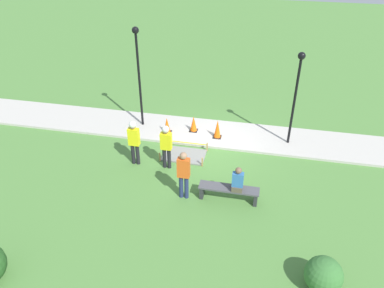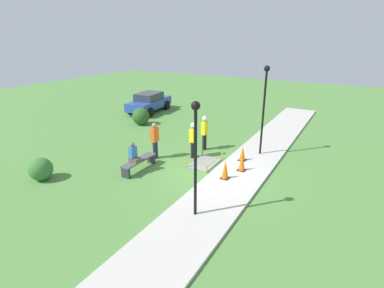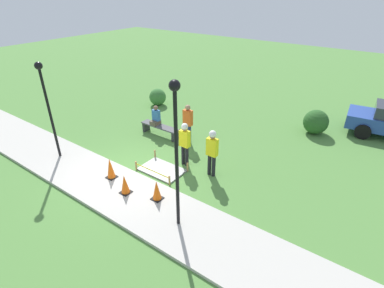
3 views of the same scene
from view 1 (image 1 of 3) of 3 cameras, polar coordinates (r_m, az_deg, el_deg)
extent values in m
plane|color=#51843D|center=(15.15, 2.45, -0.63)|extent=(60.00, 60.00, 0.00)
cube|color=#BCB7AD|center=(16.07, 3.13, 1.65)|extent=(28.00, 2.24, 0.10)
cube|color=gray|center=(14.66, -1.21, -1.72)|extent=(1.65, 1.06, 0.06)
cube|color=tan|center=(14.87, 2.34, -0.46)|extent=(0.05, 0.05, 0.38)
cube|color=tan|center=(15.18, -3.80, 0.24)|extent=(0.05, 0.05, 0.38)
cube|color=tan|center=(14.00, 1.59, -2.76)|extent=(0.05, 0.05, 0.38)
cube|color=tan|center=(14.33, -4.91, -1.97)|extent=(0.05, 0.05, 0.38)
cube|color=yellow|center=(14.95, -0.77, 0.20)|extent=(1.65, 0.00, 0.04)
cube|color=black|center=(15.70, 3.85, 1.10)|extent=(0.34, 0.34, 0.02)
cone|color=orange|center=(15.50, 3.90, 2.35)|extent=(0.29, 0.29, 0.77)
cube|color=black|center=(16.13, 0.24, 2.09)|extent=(0.34, 0.34, 0.02)
cone|color=orange|center=(15.96, 0.24, 3.17)|extent=(0.29, 0.29, 0.67)
cube|color=black|center=(16.04, -3.79, 1.83)|extent=(0.34, 0.34, 0.02)
cone|color=orange|center=(15.87, -3.84, 2.91)|extent=(0.29, 0.29, 0.67)
cube|color=#2D2D33|center=(12.51, 9.67, -8.09)|extent=(0.12, 0.40, 0.44)
cube|color=#2D2D33|center=(12.62, 1.56, -7.12)|extent=(0.12, 0.40, 0.44)
cube|color=#4C4C51|center=(12.37, 5.65, -6.73)|extent=(1.98, 0.44, 0.06)
cube|color=brown|center=(12.28, 6.93, -6.44)|extent=(0.34, 0.44, 0.18)
cube|color=#336BAD|center=(12.01, 6.99, -5.41)|extent=(0.36, 0.20, 0.50)
sphere|color=brown|center=(11.80, 7.10, -4.04)|extent=(0.21, 0.21, 0.21)
cylinder|color=black|center=(13.83, -3.50, -2.20)|extent=(0.14, 0.14, 0.82)
cylinder|color=black|center=(13.87, -4.22, -2.11)|extent=(0.14, 0.14, 0.82)
cube|color=yellow|center=(13.45, -3.98, 0.43)|extent=(0.40, 0.22, 0.65)
sphere|color=#A37A5B|center=(13.22, -4.05, 2.03)|extent=(0.22, 0.22, 0.22)
sphere|color=white|center=(13.19, -4.06, 2.26)|extent=(0.26, 0.26, 0.26)
cylinder|color=black|center=(14.15, -8.28, -1.57)|extent=(0.14, 0.14, 0.85)
cylinder|color=black|center=(14.21, -8.96, -1.48)|extent=(0.14, 0.14, 0.85)
cube|color=yellow|center=(13.78, -8.87, 1.09)|extent=(0.40, 0.22, 0.67)
sphere|color=#A37A5B|center=(13.55, -9.03, 2.72)|extent=(0.23, 0.23, 0.23)
sphere|color=white|center=(13.52, -9.05, 2.95)|extent=(0.26, 0.26, 0.26)
cylinder|color=navy|center=(12.42, -0.85, -6.59)|extent=(0.14, 0.14, 0.87)
cylinder|color=navy|center=(12.45, -1.66, -6.48)|extent=(0.14, 0.14, 0.87)
cube|color=#E55B1E|center=(11.96, -1.30, -3.64)|extent=(0.40, 0.22, 0.69)
sphere|color=#A37A5B|center=(11.70, -1.33, -1.81)|extent=(0.23, 0.23, 0.23)
cylinder|color=black|center=(15.89, -8.01, 9.39)|extent=(0.10, 0.10, 4.05)
sphere|color=black|center=(15.20, -8.63, 16.77)|extent=(0.28, 0.28, 0.28)
cylinder|color=black|center=(14.99, 15.29, 6.03)|extent=(0.10, 0.10, 3.55)
sphere|color=black|center=(14.30, 16.37, 12.76)|extent=(0.28, 0.28, 0.28)
sphere|color=#387033|center=(10.42, 19.41, -18.30)|extent=(0.96, 0.96, 0.96)
camera|label=2|loc=(19.80, 39.91, 18.00)|focal=28.00mm
camera|label=3|loc=(21.14, -16.01, 26.02)|focal=28.00mm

